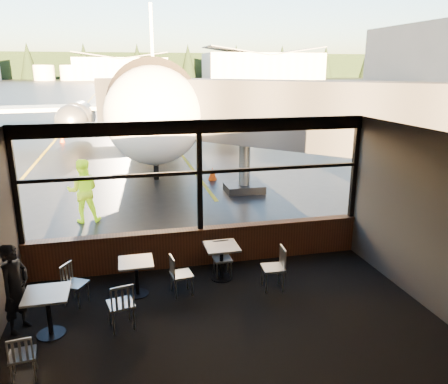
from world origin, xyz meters
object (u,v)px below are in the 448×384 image
object	(u,v)px
airliner	(152,57)
chair_mid_s	(121,304)
cafe_table_mid	(137,278)
cone_wing	(62,139)
cafe_table_near	(222,262)
jet_bridge	(270,133)
chair_near_n	(222,259)
chair_near_w	(182,275)
chair_mid_w	(75,284)
chair_near_e	(273,268)
chair_left_s	(23,355)
passenger	(15,288)
cone_nose	(212,174)
cafe_table_left	(49,314)
ground_crew	(83,191)

from	to	relation	value
airliner	chair_mid_s	xyz separation A→B (m)	(-2.50, -22.82, -4.85)
cafe_table_mid	cone_wing	distance (m)	21.60
cafe_table_near	chair_mid_s	xyz separation A→B (m)	(-2.22, -1.47, 0.07)
cone_wing	jet_bridge	bearing A→B (deg)	-58.22
airliner	chair_near_n	xyz separation A→B (m)	(-0.23, -21.24, -4.90)
chair_near_n	chair_near_w	bearing A→B (deg)	30.05
cafe_table_near	cone_wing	bearing A→B (deg)	105.36
chair_near_n	chair_mid_w	world-z (taller)	chair_mid_w
chair_mid_w	chair_near_w	bearing A→B (deg)	117.68
jet_bridge	chair_near_n	bearing A→B (deg)	-117.35
chair_near_e	cafe_table_near	bearing A→B (deg)	58.46
chair_mid_w	cone_wing	distance (m)	21.50
chair_left_s	passenger	distance (m)	1.51
chair_left_s	cone_wing	bearing A→B (deg)	88.27
passenger	chair_left_s	bearing A→B (deg)	-139.81
chair_mid_w	passenger	bearing A→B (deg)	-21.21
chair_mid_w	cone_nose	size ratio (longest dim) A/B	1.60
cafe_table_left	cone_nose	xyz separation A→B (m)	(5.15, 10.45, -0.15)
jet_bridge	chair_left_s	size ratio (longest dim) A/B	13.23
chair_near_w	cone_wing	bearing A→B (deg)	-174.81
chair_near_n	passenger	size ratio (longest dim) A/B	0.50
chair_mid_s	cone_wing	world-z (taller)	chair_mid_s
cafe_table_near	chair_near_n	size ratio (longest dim) A/B	0.96
chair_near_w	cone_nose	xyz separation A→B (m)	(2.66, 9.53, -0.18)
cafe_table_mid	cone_nose	xyz separation A→B (m)	(3.58, 9.34, -0.12)
chair_left_s	cone_nose	size ratio (longest dim) A/B	1.50
cafe_table_left	chair_near_n	size ratio (longest dim) A/B	0.99
cafe_table_mid	passenger	bearing A→B (deg)	-159.02
chair_near_n	chair_mid_s	world-z (taller)	chair_mid_s
airliner	chair_mid_w	bearing A→B (deg)	-94.31
cafe_table_mid	airliner	bearing A→B (deg)	84.28
chair_mid_w	airliner	bearing A→B (deg)	-158.45
chair_left_s	chair_mid_w	bearing A→B (deg)	67.84
jet_bridge	cafe_table_near	xyz separation A→B (m)	(-3.28, -6.37, -1.92)
chair_left_s	ground_crew	distance (m)	7.33
passenger	ground_crew	xyz separation A→B (m)	(0.75, 5.89, 0.15)
cafe_table_near	chair_mid_s	bearing A→B (deg)	-146.51
chair_near_e	chair_near_w	bearing A→B (deg)	88.32
chair_left_s	cone_wing	xyz separation A→B (m)	(-2.06, 23.47, -0.18)
airliner	chair_near_w	world-z (taller)	airliner
ground_crew	chair_mid_w	bearing A→B (deg)	91.31
cafe_table_left	chair_near_e	world-z (taller)	chair_near_e
jet_bridge	ground_crew	distance (m)	6.87
cafe_table_near	passenger	distance (m)	4.19
cafe_table_mid	chair_left_s	xyz separation A→B (m)	(-1.80, -2.22, 0.02)
cone_nose	cone_wing	distance (m)	14.04
chair_near_n	passenger	distance (m)	4.27
chair_near_n	ground_crew	size ratio (longest dim) A/B	0.42
passenger	cone_nose	bearing A→B (deg)	-2.38
airliner	chair_mid_w	distance (m)	22.54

